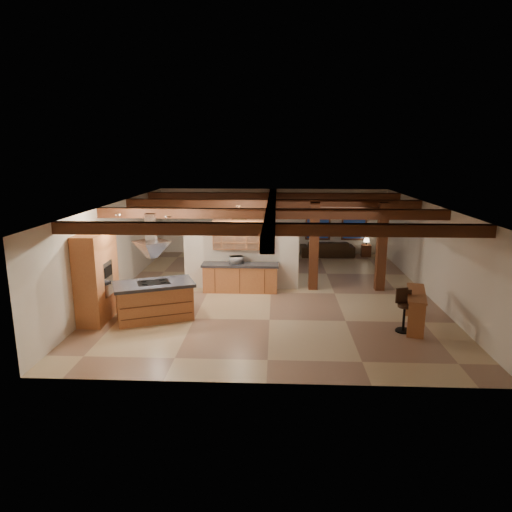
# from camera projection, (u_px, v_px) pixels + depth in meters

# --- Properties ---
(ground) EXTENTS (12.00, 12.00, 0.00)m
(ground) POSITION_uv_depth(u_px,v_px,m) (271.00, 293.00, 14.87)
(ground) COLOR tan
(ground) RESTS_ON ground
(room_walls) EXTENTS (12.00, 12.00, 12.00)m
(room_walls) POSITION_uv_depth(u_px,v_px,m) (271.00, 239.00, 14.47)
(room_walls) COLOR beige
(room_walls) RESTS_ON ground
(ceiling_beams) EXTENTS (10.00, 12.00, 0.28)m
(ceiling_beams) POSITION_uv_depth(u_px,v_px,m) (271.00, 208.00, 14.25)
(ceiling_beams) COLOR #441E11
(ceiling_beams) RESTS_ON room_walls
(timber_posts) EXTENTS (2.50, 0.30, 2.90)m
(timber_posts) POSITION_uv_depth(u_px,v_px,m) (348.00, 237.00, 14.85)
(timber_posts) COLOR #441E11
(timber_posts) RESTS_ON ground
(partition_wall) EXTENTS (3.80, 0.18, 2.20)m
(partition_wall) POSITION_uv_depth(u_px,v_px,m) (241.00, 256.00, 15.15)
(partition_wall) COLOR beige
(partition_wall) RESTS_ON ground
(pantry_cabinet) EXTENTS (0.67, 1.60, 2.40)m
(pantry_cabinet) POSITION_uv_depth(u_px,v_px,m) (97.00, 277.00, 12.28)
(pantry_cabinet) COLOR #AB6B37
(pantry_cabinet) RESTS_ON ground
(back_counter) EXTENTS (2.50, 0.66, 0.94)m
(back_counter) POSITION_uv_depth(u_px,v_px,m) (240.00, 277.00, 14.91)
(back_counter) COLOR #AB6B37
(back_counter) RESTS_ON ground
(upper_display_cabinet) EXTENTS (1.80, 0.36, 0.95)m
(upper_display_cabinet) POSITION_uv_depth(u_px,v_px,m) (241.00, 235.00, 14.80)
(upper_display_cabinet) COLOR #AB6B37
(upper_display_cabinet) RESTS_ON partition_wall
(range_hood) EXTENTS (1.10, 1.10, 1.40)m
(range_hood) POSITION_uv_depth(u_px,v_px,m) (152.00, 256.00, 12.14)
(range_hood) COLOR silver
(range_hood) RESTS_ON room_walls
(back_windows) EXTENTS (2.70, 0.07, 1.70)m
(back_windows) POSITION_uv_depth(u_px,v_px,m) (336.00, 221.00, 20.19)
(back_windows) COLOR #441E11
(back_windows) RESTS_ON room_walls
(framed_art) EXTENTS (0.65, 0.05, 0.85)m
(framed_art) POSITION_uv_depth(u_px,v_px,m) (239.00, 216.00, 20.34)
(framed_art) COLOR #441E11
(framed_art) RESTS_ON room_walls
(recessed_cans) EXTENTS (3.16, 2.46, 0.03)m
(recessed_cans) POSITION_uv_depth(u_px,v_px,m) (178.00, 212.00, 12.46)
(recessed_cans) COLOR silver
(recessed_cans) RESTS_ON room_walls
(kitchen_island) EXTENTS (2.38, 1.83, 1.05)m
(kitchen_island) POSITION_uv_depth(u_px,v_px,m) (154.00, 300.00, 12.42)
(kitchen_island) COLOR #AB6B37
(kitchen_island) RESTS_ON ground
(dining_table) EXTENTS (1.79, 1.26, 0.57)m
(dining_table) POSITION_uv_depth(u_px,v_px,m) (260.00, 263.00, 17.60)
(dining_table) COLOR #3A1D0E
(dining_table) RESTS_ON ground
(sofa) EXTENTS (2.35, 1.02, 0.67)m
(sofa) POSITION_uv_depth(u_px,v_px,m) (327.00, 249.00, 20.04)
(sofa) COLOR black
(sofa) RESTS_ON ground
(microwave) EXTENTS (0.49, 0.39, 0.24)m
(microwave) POSITION_uv_depth(u_px,v_px,m) (236.00, 260.00, 14.79)
(microwave) COLOR #BBBABF
(microwave) RESTS_ON back_counter
(bar_counter) EXTENTS (0.87, 1.83, 0.93)m
(bar_counter) POSITION_uv_depth(u_px,v_px,m) (416.00, 304.00, 11.85)
(bar_counter) COLOR #AB6B37
(bar_counter) RESTS_ON ground
(side_table) EXTENTS (0.44, 0.44, 0.51)m
(side_table) POSITION_uv_depth(u_px,v_px,m) (366.00, 251.00, 20.02)
(side_table) COLOR #441E11
(side_table) RESTS_ON ground
(table_lamp) EXTENTS (0.25, 0.25, 0.30)m
(table_lamp) POSITION_uv_depth(u_px,v_px,m) (367.00, 240.00, 19.92)
(table_lamp) COLOR black
(table_lamp) RESTS_ON side_table
(bar_stool_a) EXTENTS (0.40, 0.42, 1.11)m
(bar_stool_a) POSITION_uv_depth(u_px,v_px,m) (403.00, 310.00, 11.55)
(bar_stool_a) COLOR black
(bar_stool_a) RESTS_ON ground
(bar_stool_b) EXTENTS (0.37, 0.38, 1.05)m
(bar_stool_b) POSITION_uv_depth(u_px,v_px,m) (404.00, 310.00, 11.62)
(bar_stool_b) COLOR black
(bar_stool_b) RESTS_ON ground
(dining_chairs) EXTENTS (1.84, 1.84, 1.15)m
(dining_chairs) POSITION_uv_depth(u_px,v_px,m) (260.00, 256.00, 17.53)
(dining_chairs) COLOR #441E11
(dining_chairs) RESTS_ON ground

